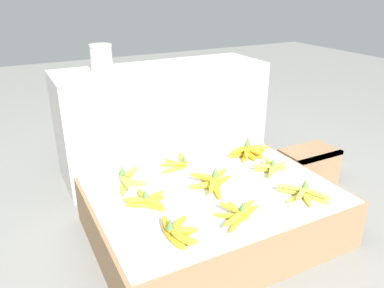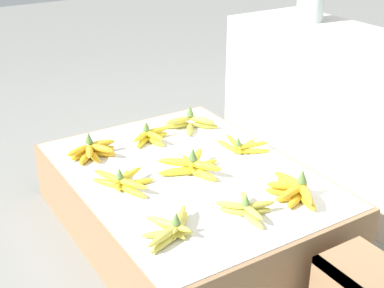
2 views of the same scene
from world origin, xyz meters
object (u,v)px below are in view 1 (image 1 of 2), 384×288
Objects in this scene: glass_jar at (101,58)px; banana_bunch_middle_midright at (271,168)px; foam_tray_white at (184,62)px; banana_bunch_front_midleft at (239,213)px; banana_bunch_front_left at (177,232)px; banana_bunch_middle_left at (147,200)px; banana_bunch_back_midright at (249,152)px; banana_bunch_back_midleft at (179,163)px; banana_bunch_middle_midleft at (213,181)px; wooden_crate at (308,166)px; banana_bunch_back_left at (128,179)px; banana_bunch_front_midright at (303,193)px.

banana_bunch_middle_midright is at bearing -52.40° from glass_jar.
banana_bunch_front_midleft is at bearing -104.61° from foam_tray_white.
banana_bunch_front_left is 0.29m from banana_bunch_front_midleft.
banana_bunch_middle_left is 0.84× the size of banana_bunch_back_midright.
banana_bunch_back_midright is 1.01m from glass_jar.
banana_bunch_back_midleft is (0.27, 0.55, -0.01)m from banana_bunch_front_left.
banana_bunch_middle_midleft is 1.21× the size of banana_bunch_back_midleft.
glass_jar reaches higher than banana_bunch_back_midleft.
wooden_crate is at bearing -6.65° from banana_bunch_back_midright.
banana_bunch_middle_midleft is at bearing 179.52° from banana_bunch_middle_midright.
wooden_crate is 1.03m from foam_tray_white.
banana_bunch_front_left is at bearing -92.25° from glass_jar.
banana_bunch_front_left is 0.49m from banana_bunch_back_left.
banana_bunch_back_midleft is at bearing 91.54° from banana_bunch_front_midleft.
banana_bunch_front_left is 1.08× the size of banana_bunch_middle_left.
foam_tray_white reaches higher than banana_bunch_front_midleft.
banana_bunch_back_left is (-0.36, 0.21, -0.00)m from banana_bunch_middle_midleft.
banana_bunch_middle_midright is 1.15m from glass_jar.
banana_bunch_middle_left reaches higher than banana_bunch_back_midleft.
foam_tray_white is at bearing 62.34° from banana_bunch_front_left.
banana_bunch_front_midright is (0.36, -0.00, 0.00)m from banana_bunch_front_midleft.
banana_bunch_back_midright is at bearing 30.06° from banana_bunch_middle_midleft.
foam_tray_white is at bearing 99.98° from banana_bunch_back_midright.
glass_jar is at bearing 179.58° from foam_tray_white.
wooden_crate is 1.36× the size of banana_bunch_front_midleft.
banana_bunch_front_midright is 0.94× the size of banana_bunch_back_midright.
banana_bunch_middle_midright is at bearing 0.23° from banana_bunch_middle_left.
banana_bunch_back_left is 0.95m from foam_tray_white.
banana_bunch_middle_left is 1.09m from foam_tray_white.
banana_bunch_front_midleft is 1.17× the size of banana_bunch_back_midleft.
banana_bunch_front_midleft is 1.21× the size of banana_bunch_middle_left.
banana_bunch_front_left is 1.13× the size of banana_bunch_middle_midright.
banana_bunch_middle_left is at bearing -171.89° from wooden_crate.
banana_bunch_front_midleft is 1.09× the size of banana_bunch_front_midright.
banana_bunch_middle_midleft is at bearing 138.89° from banana_bunch_front_midright.
banana_bunch_back_midright is (0.00, 0.21, 0.01)m from banana_bunch_middle_midright.
banana_bunch_middle_left is 0.73m from banana_bunch_back_midright.
banana_bunch_middle_midright is 0.87× the size of banana_bunch_back_left.
banana_bunch_middle_midleft reaches higher than banana_bunch_front_left.
banana_bunch_middle_midleft is 1.06× the size of banana_bunch_back_midright.
glass_jar is (-0.24, 1.10, 0.49)m from banana_bunch_front_midleft.
banana_bunch_front_midright is 1.01× the size of banana_bunch_back_left.
banana_bunch_back_midleft is (-0.84, 0.12, 0.16)m from wooden_crate.
glass_jar is (0.04, 1.10, 0.49)m from banana_bunch_front_left.
wooden_crate is 1.73× the size of banana_bunch_middle_midright.
banana_bunch_middle_midright is 0.93m from foam_tray_white.
wooden_crate is 1.20m from banana_bunch_front_left.
banana_bunch_front_midleft is 0.87× the size of foam_tray_white.
banana_bunch_back_midleft is (0.29, 0.28, -0.01)m from banana_bunch_middle_left.
banana_bunch_back_midleft is at bearing 63.79° from banana_bunch_front_left.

